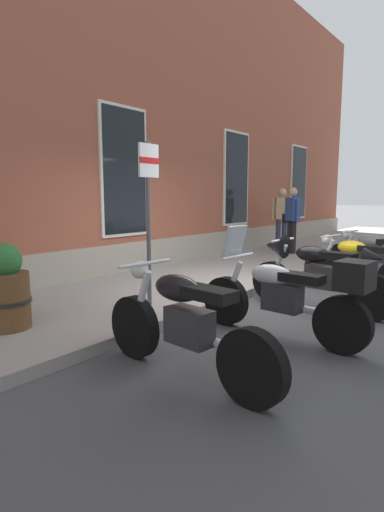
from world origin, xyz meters
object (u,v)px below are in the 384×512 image
motorcycle_black_sport (313,270)px  motorcycle_grey_naked (374,255)px  barrel_planter (5,291)px  pedestrian_blue_top (292,216)px  motorcycle_black_naked (184,325)px  parking_sign (149,200)px  pedestrian_tan_coat (282,215)px  motorcycle_yellow_naked (356,265)px  motorcycle_silver_touring (288,294)px

motorcycle_black_sport → motorcycle_grey_naked: 2.91m
motorcycle_black_sport → barrel_planter: barrel_planter is taller
pedestrian_blue_top → motorcycle_black_sport: bearing=-152.2°
motorcycle_black_naked → motorcycle_grey_naked: size_ratio=1.02×
parking_sign → pedestrian_tan_coat: bearing=10.7°
motorcycle_yellow_naked → motorcycle_grey_naked: 1.42m
motorcycle_grey_naked → pedestrian_blue_top: (1.62, 2.50, 0.63)m
motorcycle_black_naked → barrel_planter: bearing=101.2°
motorcycle_yellow_naked → motorcycle_grey_naked: motorcycle_yellow_naked is taller
motorcycle_silver_touring → motorcycle_grey_naked: bearing=2.3°
motorcycle_yellow_naked → barrel_planter: barrel_planter is taller
motorcycle_black_naked → motorcycle_grey_naked: 5.87m
parking_sign → motorcycle_silver_touring: bearing=-84.9°
motorcycle_black_naked → pedestrian_tan_coat: 8.64m
motorcycle_grey_naked → parking_sign: parking_sign is taller
motorcycle_black_sport → motorcycle_black_naked: bearing=179.7°
motorcycle_black_naked → parking_sign: parking_sign is taller
motorcycle_black_naked → motorcycle_yellow_naked: bearing=-2.4°
barrel_planter → motorcycle_grey_naked: bearing=-20.6°
motorcycle_black_naked → pedestrian_blue_top: bearing=17.6°
motorcycle_silver_touring → parking_sign: bearing=95.1°
pedestrian_tan_coat → barrel_planter: 8.59m
motorcycle_silver_touring → barrel_planter: motorcycle_silver_touring is taller
barrel_planter → motorcycle_black_naked: bearing=-78.8°
pedestrian_tan_coat → parking_sign: parking_sign is taller
motorcycle_black_naked → motorcycle_black_sport: motorcycle_black_sport is taller
motorcycle_black_sport → parking_sign: (-1.63, 1.69, 1.00)m
motorcycle_silver_touring → pedestrian_tan_coat: pedestrian_tan_coat is taller
motorcycle_silver_touring → pedestrian_tan_coat: bearing=26.3°
motorcycle_yellow_naked → motorcycle_grey_naked: size_ratio=0.96×
motorcycle_black_sport → parking_sign: size_ratio=0.98×
motorcycle_black_sport → motorcycle_yellow_naked: (1.49, -0.17, -0.10)m
motorcycle_grey_naked → barrel_planter: barrel_planter is taller
motorcycle_black_naked → barrel_planter: (-0.44, 2.24, 0.08)m
pedestrian_blue_top → motorcycle_grey_naked: bearing=-123.0°
motorcycle_black_naked → motorcycle_black_sport: 2.96m
motorcycle_black_naked → pedestrian_blue_top: pedestrian_blue_top is taller
motorcycle_silver_touring → pedestrian_tan_coat: 7.37m
pedestrian_blue_top → pedestrian_tan_coat: 0.84m
motorcycle_black_naked → motorcycle_yellow_naked: size_ratio=1.06×
parking_sign → motorcycle_grey_naked: bearing=-21.7°
motorcycle_black_sport → pedestrian_blue_top: 5.14m
parking_sign → barrel_planter: parking_sign is taller
motorcycle_grey_naked → pedestrian_tan_coat: 3.85m
motorcycle_black_sport → parking_sign: parking_sign is taller
motorcycle_black_naked → parking_sign: size_ratio=0.95×
motorcycle_black_naked → pedestrian_blue_top: size_ratio=1.22×
pedestrian_tan_coat → barrel_planter: pedestrian_tan_coat is taller
motorcycle_grey_naked → parking_sign: size_ratio=0.93×
motorcycle_grey_naked → parking_sign: 5.00m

